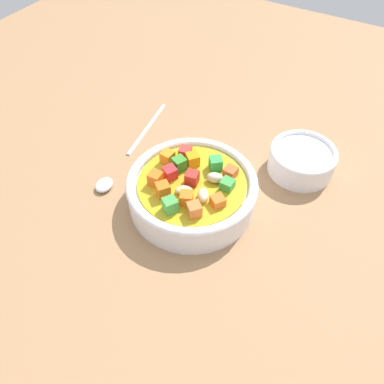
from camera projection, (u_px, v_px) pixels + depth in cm
name	position (u px, v px, depth cm)	size (l,w,h in cm)	color
ground_plane	(192.00, 207.00, 56.88)	(140.00, 140.00, 2.00)	#9E754F
soup_bowl_main	(192.00, 190.00, 54.14)	(18.11, 18.11, 6.12)	white
spoon	(125.00, 156.00, 61.94)	(5.38, 23.43, 1.08)	silver
side_bowl_small	(302.00, 160.00, 59.05)	(10.04, 10.04, 4.08)	white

